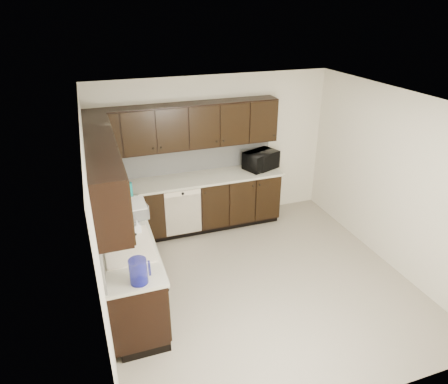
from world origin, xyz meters
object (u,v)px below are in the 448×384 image
object	(u,v)px
sink	(129,252)
toaster_oven	(110,183)
blue_pitcher	(138,271)
storage_bin	(126,212)
microwave	(261,160)

from	to	relation	value
sink	toaster_oven	distance (m)	1.70
toaster_oven	blue_pitcher	size ratio (longest dim) A/B	1.24
sink	storage_bin	xyz separation A→B (m)	(0.05, 0.71, 0.16)
microwave	toaster_oven	bearing A→B (deg)	159.17
microwave	storage_bin	size ratio (longest dim) A/B	1.08
blue_pitcher	sink	bearing A→B (deg)	102.59
microwave	blue_pitcher	distance (m)	3.41
toaster_oven	storage_bin	xyz separation A→B (m)	(0.12, -0.98, -0.01)
toaster_oven	storage_bin	distance (m)	0.99
microwave	storage_bin	bearing A→B (deg)	-178.49
sink	blue_pitcher	bearing A→B (deg)	-87.89
toaster_oven	microwave	bearing A→B (deg)	4.26
storage_bin	microwave	bearing A→B (deg)	23.22
blue_pitcher	storage_bin	bearing A→B (deg)	99.29
microwave	storage_bin	world-z (taller)	microwave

